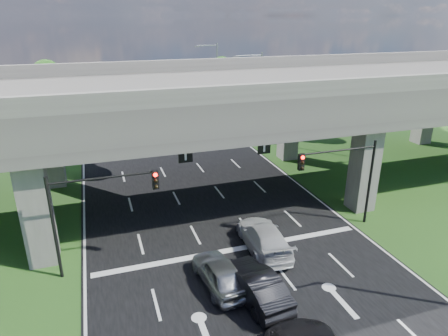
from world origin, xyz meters
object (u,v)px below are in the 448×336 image
signal_right (345,170)px  car_silver (220,273)px  streetlight_beyond (215,73)px  car_dark (255,285)px  streetlight_far (257,91)px  car_white (264,237)px  signal_left (94,204)px

signal_right → car_silver: size_ratio=1.28×
streetlight_beyond → car_dark: size_ratio=2.00×
streetlight_far → car_dark: streetlight_far is taller
signal_right → car_white: size_ratio=1.06×
car_white → signal_right: bearing=-166.4°
streetlight_far → car_white: streetlight_far is taller
car_dark → car_silver: bearing=-54.9°
car_white → car_dark: bearing=65.6°
signal_right → car_silver: (-9.70, -3.52, -3.36)m
car_white → streetlight_beyond: bearing=-98.0°
streetlight_far → streetlight_beyond: same height
streetlight_beyond → car_silver: (-11.98, -39.58, -5.02)m
streetlight_beyond → signal_right: bearing=-93.6°
signal_right → car_dark: 10.29m
signal_right → signal_left: same height
streetlight_beyond → car_dark: 42.76m
car_dark → streetlight_far: bearing=-119.8°
signal_right → streetlight_beyond: size_ratio=0.60×
signal_left → signal_right: bearing=0.0°
signal_right → car_white: 6.95m
signal_left → car_silver: size_ratio=1.28×
streetlight_far → car_silver: streetlight_far is taller
signal_right → streetlight_beyond: bearing=86.4°
streetlight_far → car_dark: size_ratio=2.00×
streetlight_beyond → car_silver: streetlight_beyond is taller
signal_right → streetlight_far: size_ratio=0.60×
streetlight_beyond → car_white: bearing=-102.6°
car_dark → streetlight_beyond: bearing=-111.4°
car_dark → car_white: car_dark is taller
streetlight_beyond → car_silver: size_ratio=2.13×
signal_right → streetlight_beyond: (2.27, 36.06, 1.66)m
signal_left → car_silver: bearing=-30.7°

